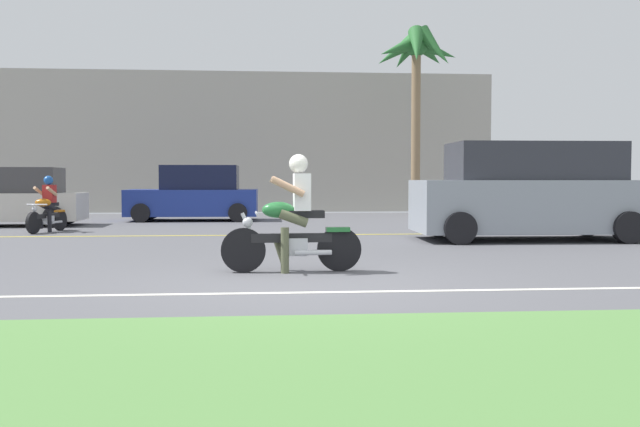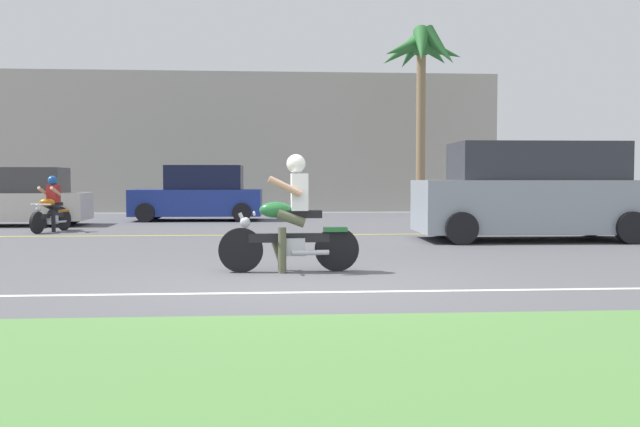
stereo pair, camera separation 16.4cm
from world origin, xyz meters
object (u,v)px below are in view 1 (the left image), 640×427
Objects in this scene: motorcyclist at (293,222)px; parked_car_0 at (9,199)px; suv_nearby at (530,193)px; palm_tree_0 at (417,59)px; parked_car_1 at (195,195)px; motorcyclist_distant at (47,208)px.

parked_car_0 is (-7.18, 10.17, 0.05)m from motorcyclist.
suv_nearby is at bearing -23.98° from parked_car_0.
palm_tree_0 is (12.22, 4.72, 4.69)m from parked_car_0.
parked_car_1 is at bearing 24.14° from parked_car_0.
motorcyclist is 0.49× the size of parked_car_1.
parked_car_0 is 5.25m from parked_car_1.
palm_tree_0 reaches higher than suv_nearby.
suv_nearby is 1.24× the size of parked_car_1.
parked_car_0 is 13.92m from palm_tree_0.
palm_tree_0 is (5.05, 14.89, 4.75)m from motorcyclist.
parked_car_1 is (-7.57, 7.64, -0.20)m from suv_nearby.
motorcyclist_distant is (-10.68, 3.13, -0.41)m from suv_nearby.
parked_car_1 reaches higher than parked_car_0.
motorcyclist_distant is at bearing -124.60° from parked_car_1.
palm_tree_0 reaches higher than parked_car_0.
parked_car_1 reaches higher than motorcyclist_distant.
suv_nearby is at bearing 42.07° from motorcyclist.
motorcyclist is 6.99m from suv_nearby.
motorcyclist_distant is (-3.11, -4.51, -0.21)m from parked_car_1.
palm_tree_0 is at bearing 19.06° from parked_car_1.
parked_car_1 is (4.79, 2.15, 0.04)m from parked_car_0.
suv_nearby is 11.14m from motorcyclist_distant.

